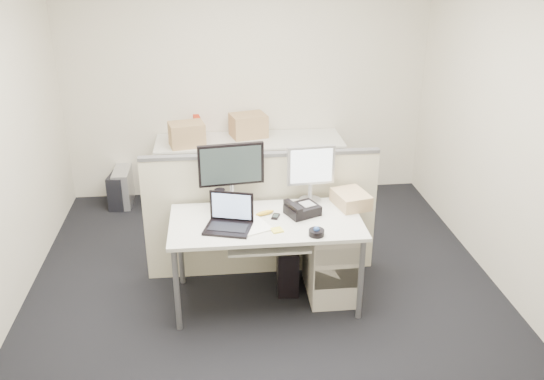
{
  "coord_description": "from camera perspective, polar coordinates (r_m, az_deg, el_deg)",
  "views": [
    {
      "loc": [
        -0.37,
        -3.99,
        2.76
      ],
      "look_at": [
        0.06,
        0.15,
        0.92
      ],
      "focal_mm": 38.0,
      "sensor_mm": 36.0,
      "label": 1
    }
  ],
  "objects": [
    {
      "name": "banana",
      "position": [
        4.58,
        -0.72,
        -2.28
      ],
      "size": [
        0.17,
        0.1,
        0.04
      ],
      "primitive_type": "ellipsoid",
      "rotation": [
        0.0,
        0.0,
        0.37
      ],
      "color": "gold",
      "rests_on": "desk"
    },
    {
      "name": "wall_front",
      "position": [
        2.28,
        4.84,
        -14.68
      ],
      "size": [
        4.0,
        0.02,
        2.7
      ],
      "primitive_type": "cube",
      "color": "beige",
      "rests_on": "ground"
    },
    {
      "name": "wall_right",
      "position": [
        4.85,
        23.68,
        4.87
      ],
      "size": [
        0.02,
        4.5,
        2.7
      ],
      "primitive_type": "cube",
      "color": "beige",
      "rests_on": "ground"
    },
    {
      "name": "trackball",
      "position": [
        4.28,
        4.43,
        -4.23
      ],
      "size": [
        0.14,
        0.14,
        0.05
      ],
      "primitive_type": "cylinder",
      "rotation": [
        0.0,
        0.0,
        0.25
      ],
      "color": "black",
      "rests_on": "desk"
    },
    {
      "name": "cellphone",
      "position": [
        4.55,
        0.36,
        -2.64
      ],
      "size": [
        0.08,
        0.11,
        0.01
      ],
      "primitive_type": "cube",
      "rotation": [
        0.0,
        0.0,
        -0.36
      ],
      "color": "black",
      "rests_on": "desk"
    },
    {
      "name": "travel_mug",
      "position": [
        4.64,
        -5.17,
        -1.06
      ],
      "size": [
        0.1,
        0.1,
        0.17
      ],
      "primitive_type": "cylinder",
      "rotation": [
        0.0,
        0.0,
        0.36
      ],
      "color": "black",
      "rests_on": "desk"
    },
    {
      "name": "pc_tower_desk",
      "position": [
        4.95,
        1.53,
        -7.35
      ],
      "size": [
        0.21,
        0.45,
        0.4
      ],
      "primitive_type": "cube",
      "rotation": [
        0.0,
        0.0,
        -0.08
      ],
      "color": "black",
      "rests_on": "floor"
    },
    {
      "name": "paper_stack",
      "position": [
        4.42,
        -2.06,
        -3.51
      ],
      "size": [
        0.33,
        0.36,
        0.01
      ],
      "primitive_type": "cube",
      "rotation": [
        0.0,
        0.0,
        0.41
      ],
      "color": "white",
      "rests_on": "desk"
    },
    {
      "name": "cardboard_box_right",
      "position": [
        6.35,
        -2.35,
        6.33
      ],
      "size": [
        0.43,
        0.37,
        0.27
      ],
      "primitive_type": "cube",
      "rotation": [
        0.0,
        0.0,
        0.25
      ],
      "color": "tan",
      "rests_on": "back_counter"
    },
    {
      "name": "desk",
      "position": [
        4.53,
        -0.6,
        -3.78
      ],
      "size": [
        1.5,
        0.75,
        0.73
      ],
      "color": "silver",
      "rests_on": "floor"
    },
    {
      "name": "keyboard",
      "position": [
        4.42,
        0.22,
        -4.82
      ],
      "size": [
        0.5,
        0.22,
        0.03
      ],
      "primitive_type": "cube",
      "rotation": [
        0.0,
        0.0,
        -0.09
      ],
      "color": "black",
      "rests_on": "keyboard_tray"
    },
    {
      "name": "keyboard_tray",
      "position": [
        4.39,
        -0.37,
        -5.38
      ],
      "size": [
        0.62,
        0.32,
        0.02
      ],
      "primitive_type": "cube",
      "color": "silver",
      "rests_on": "desk"
    },
    {
      "name": "back_counter",
      "position": [
        6.4,
        -2.21,
        1.78
      ],
      "size": [
        2.0,
        0.6,
        0.72
      ],
      "primitive_type": "cube",
      "color": "#BEB4A4",
      "rests_on": "floor"
    },
    {
      "name": "cardboard_box_left",
      "position": [
        6.12,
        -8.43,
        5.39
      ],
      "size": [
        0.41,
        0.34,
        0.27
      ],
      "primitive_type": "cube",
      "rotation": [
        0.0,
        0.0,
        0.22
      ],
      "color": "tan",
      "rests_on": "back_counter"
    },
    {
      "name": "monitor_main",
      "position": [
        4.66,
        -4.04,
        1.51
      ],
      "size": [
        0.55,
        0.27,
        0.53
      ],
      "primitive_type": "cube",
      "rotation": [
        0.0,
        0.0,
        0.12
      ],
      "color": "black",
      "rests_on": "desk"
    },
    {
      "name": "drawer_pedestal",
      "position": [
        4.81,
        5.94,
        -6.76
      ],
      "size": [
        0.4,
        0.55,
        0.65
      ],
      "primitive_type": "cube",
      "color": "#BEB4A4",
      "rests_on": "floor"
    },
    {
      "name": "red_binder",
      "position": [
        6.32,
        -7.35,
        6.01
      ],
      "size": [
        0.11,
        0.28,
        0.26
      ],
      "primitive_type": "cube",
      "rotation": [
        0.0,
        0.0,
        0.15
      ],
      "color": "#AC1C06",
      "rests_on": "back_counter"
    },
    {
      "name": "monitor_small",
      "position": [
        4.73,
        3.85,
        1.53
      ],
      "size": [
        0.41,
        0.22,
        0.48
      ],
      "primitive_type": "cube",
      "rotation": [
        0.0,
        0.0,
        0.07
      ],
      "color": "#B7B7BC",
      "rests_on": "desk"
    },
    {
      "name": "desk_phone",
      "position": [
        4.59,
        3.04,
        -1.98
      ],
      "size": [
        0.3,
        0.28,
        0.08
      ],
      "primitive_type": "cube",
      "rotation": [
        0.0,
        0.0,
        0.41
      ],
      "color": "black",
      "rests_on": "desk"
    },
    {
      "name": "laptop",
      "position": [
        4.32,
        -4.43,
        -2.43
      ],
      "size": [
        0.4,
        0.34,
        0.26
      ],
      "primitive_type": "cube",
      "rotation": [
        0.0,
        0.0,
        -0.28
      ],
      "color": "black",
      "rests_on": "desk"
    },
    {
      "name": "pc_tower_spare_dark",
      "position": [
        6.61,
        -14.86,
        0.11
      ],
      "size": [
        0.22,
        0.43,
        0.38
      ],
      "primitive_type": "cube",
      "rotation": [
        0.0,
        0.0,
        -0.14
      ],
      "color": "black",
      "rests_on": "floor"
    },
    {
      "name": "floor",
      "position": [
        4.87,
        -0.56,
        -10.77
      ],
      "size": [
        4.0,
        4.5,
        0.01
      ],
      "primitive_type": "cube",
      "color": "black",
      "rests_on": "ground"
    },
    {
      "name": "wall_back",
      "position": [
        6.41,
        -2.55,
        11.09
      ],
      "size": [
        4.0,
        0.02,
        2.7
      ],
      "primitive_type": "cube",
      "color": "beige",
      "rests_on": "ground"
    },
    {
      "name": "manila_folders",
      "position": [
        4.76,
        7.83,
        -0.9
      ],
      "size": [
        0.31,
        0.36,
        0.12
      ],
      "primitive_type": "cube",
      "rotation": [
        0.0,
        0.0,
        0.24
      ],
      "color": "tan",
      "rests_on": "desk"
    },
    {
      "name": "sticky_pad",
      "position": [
        4.34,
        0.49,
        -4.0
      ],
      "size": [
        0.1,
        0.1,
        0.01
      ],
      "primitive_type": "cube",
      "rotation": [
        0.0,
        0.0,
        0.26
      ],
      "color": "yellow",
      "rests_on": "desk"
    },
    {
      "name": "cubicle_partition",
      "position": [
        4.97,
        -1.07,
        -2.59
      ],
      "size": [
        2.0,
        0.06,
        1.1
      ],
      "primitive_type": "cube",
      "color": "beige",
      "rests_on": "floor"
    },
    {
      "name": "pc_tower_spare_silver",
      "position": [
        6.63,
        -14.52,
        0.31
      ],
      "size": [
        0.17,
        0.43,
        0.41
      ],
      "primitive_type": "cube",
      "rotation": [
        0.0,
        0.0,
        -0.0
      ],
      "color": "#B7B7BC",
      "rests_on": "floor"
    }
  ]
}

